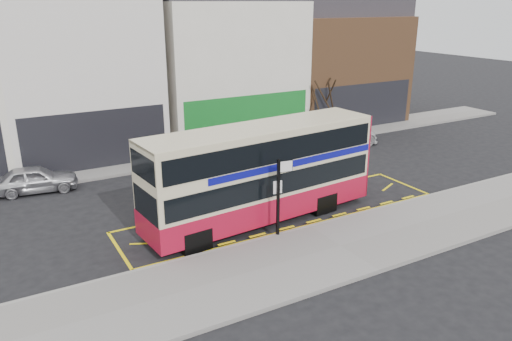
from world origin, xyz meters
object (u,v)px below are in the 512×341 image
bus_stop_post (280,190)px  double_decker_bus (262,172)px  car_silver (35,179)px  car_white (341,135)px  street_tree_right (323,87)px  car_grey (198,156)px

bus_stop_post → double_decker_bus: bearing=88.8°
double_decker_bus → car_silver: 11.11m
bus_stop_post → car_white: bearing=48.5°
double_decker_bus → car_white: bearing=30.9°
bus_stop_post → street_tree_right: (10.14, 11.07, 1.40)m
bus_stop_post → car_white: size_ratio=0.62×
street_tree_right → car_white: bearing=-92.4°
car_silver → car_white: size_ratio=0.78×
car_silver → street_tree_right: size_ratio=0.76×
car_grey → street_tree_right: 10.14m
double_decker_bus → car_silver: size_ratio=2.68×
car_silver → car_grey: size_ratio=0.88×
double_decker_bus → car_grey: bearing=82.6°
bus_stop_post → car_silver: bearing=134.5°
double_decker_bus → bus_stop_post: (-0.26, -1.75, -0.13)m
double_decker_bus → car_silver: bearing=128.9°
bus_stop_post → car_grey: bus_stop_post is taller
bus_stop_post → car_grey: 9.17m
car_silver → car_white: car_white is taller
double_decker_bus → car_white: 12.16m
car_white → car_silver: bearing=91.1°
bus_stop_post → car_white: 13.44m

